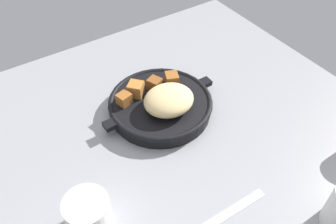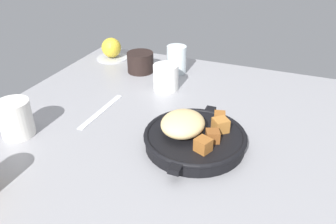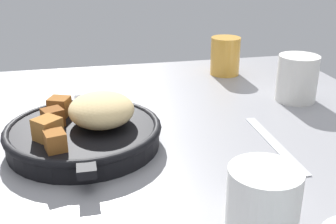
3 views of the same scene
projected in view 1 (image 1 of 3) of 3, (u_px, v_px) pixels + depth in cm
name	position (u px, v px, depth cm)	size (l,w,h in cm)	color
ground_plane	(171.00, 154.00, 73.59)	(95.37, 90.30, 2.40)	gray
cast_iron_skillet	(161.00, 103.00, 78.64)	(27.49, 23.18, 7.80)	black
butter_knife	(220.00, 218.00, 61.79)	(19.69, 1.60, 0.36)	silver
white_creamer_pitcher	(89.00, 216.00, 58.12)	(7.53, 7.53, 7.70)	white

